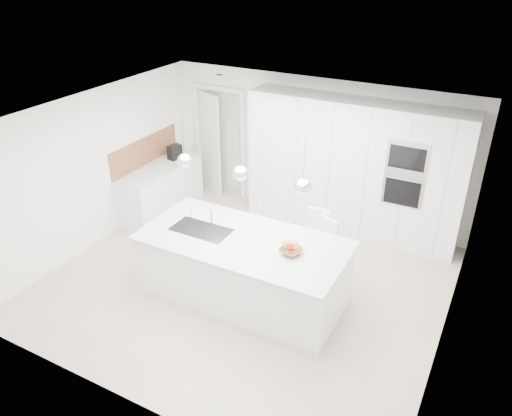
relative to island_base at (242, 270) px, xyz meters
The scene contains 26 objects.
floor 0.53m from the island_base, 108.43° to the left, with size 5.50×5.50×0.00m, color #C6B39B.
wall_back 2.92m from the island_base, 92.05° to the left, with size 5.50×5.50×0.00m, color white.
wall_left 2.98m from the island_base, behind, with size 5.00×5.00×0.00m, color white.
ceiling 2.09m from the island_base, 108.43° to the left, with size 5.50×5.50×0.00m, color white.
tall_cabinets 2.69m from the island_base, 74.36° to the left, with size 3.60×0.60×2.30m, color white.
oven_stack 2.86m from the island_base, 53.85° to the left, with size 0.62×0.04×1.05m, color #A5A5A8, non-canonical shape.
doorway_frame 3.50m from the island_base, 126.50° to the left, with size 1.11×0.08×2.13m, color white, non-canonical shape.
hallway_door 3.61m from the island_base, 130.22° to the left, with size 0.82×0.04×2.00m, color white.
radiator 3.28m from the island_base, 122.08° to the left, with size 0.32×0.04×1.40m, color white, non-canonical shape.
left_base_cabinets 2.96m from the island_base, 149.53° to the left, with size 0.60×1.80×0.86m, color white.
left_worktop 2.99m from the island_base, 149.53° to the left, with size 0.62×1.82×0.04m, color silver.
oak_backsplash 3.29m from the island_base, 152.14° to the left, with size 0.02×1.80×0.50m, color brown.
island_base is the anchor object (origin of this frame).
island_worktop 0.45m from the island_base, 90.00° to the left, with size 2.84×1.40×0.04m, color silver.
island_sink 0.76m from the island_base, behind, with size 0.84×0.44×0.18m, color #3F3F42, non-canonical shape.
island_tap 0.89m from the island_base, 161.57° to the left, with size 0.02×0.02×0.30m, color white.
pendant_left 1.70m from the island_base, behind, with size 0.20×0.20×0.20m, color white.
pendant_mid 1.47m from the island_base, 146.31° to the right, with size 0.20×0.20×0.20m, color white.
pendant_right 1.70m from the island_base, ahead, with size 0.20×0.20×0.20m, color white.
fruit_bowl 0.87m from the island_base, ahead, with size 0.28×0.28×0.07m, color brown.
espresso_machine 3.26m from the island_base, 142.27° to the left, with size 0.16×0.25×0.27m, color black.
bar_stool_left 1.13m from the island_base, 51.80° to the left, with size 0.36×0.49×1.08m, color white, non-canonical shape.
bar_stool_right 1.22m from the island_base, 42.45° to the left, with size 0.33×0.46×1.01m, color white, non-canonical shape.
apple_a 0.89m from the island_base, ahead, with size 0.07×0.07×0.07m, color #B61F0A.
apple_b 0.88m from the island_base, ahead, with size 0.08×0.08×0.08m, color #B61F0A.
banana_bunch 0.92m from the island_base, ahead, with size 0.23×0.23×0.03m, color gold.
Camera 1 is at (2.96, -5.24, 4.43)m, focal length 35.00 mm.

